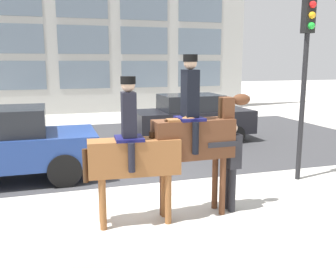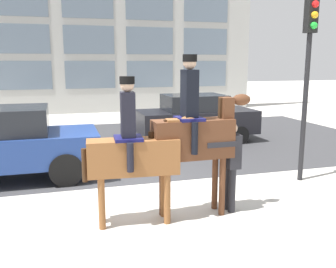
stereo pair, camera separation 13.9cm
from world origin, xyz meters
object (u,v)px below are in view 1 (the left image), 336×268
Objects in this scene: traffic_light at (306,61)px; pedestrian_bystander at (230,159)px; mounted_horse_companion at (195,134)px; mounted_horse_lead at (136,152)px; street_car_far_lane at (192,118)px; street_car_near_lane at (4,144)px.

pedestrian_bystander is at bearing -153.21° from traffic_light.
pedestrian_bystander is (0.68, -0.01, -0.50)m from mounted_horse_companion.
mounted_horse_companion reaches higher than pedestrian_bystander.
mounted_horse_lead is 6.78m from street_car_far_lane.
traffic_light is at bearing -80.04° from street_car_far_lane.
street_car_near_lane is at bearing -37.87° from pedestrian_bystander.
street_car_near_lane is at bearing 163.71° from traffic_light.
mounted_horse_lead is 0.61× the size of traffic_light.
mounted_horse_companion is at bearing -1.99° from pedestrian_bystander.
street_car_far_lane is at bearing 26.60° from street_car_near_lane.
traffic_light reaches higher than mounted_horse_companion.
street_car_near_lane reaches higher than street_car_far_lane.
mounted_horse_companion reaches higher than street_car_far_lane.
mounted_horse_lead is 0.61× the size of street_car_near_lane.
pedestrian_bystander is 0.41× the size of street_car_near_lane.
mounted_horse_companion is 4.63m from street_car_near_lane.
traffic_light is (6.46, -1.89, 1.82)m from street_car_near_lane.
traffic_light is (4.10, 1.21, 1.46)m from mounted_horse_lead.
mounted_horse_companion is 0.71× the size of street_car_far_lane.
mounted_horse_lead is 1.50× the size of pedestrian_bystander.
pedestrian_bystander is at bearing -36.99° from street_car_near_lane.
mounted_horse_lead is 0.62× the size of street_car_far_lane.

